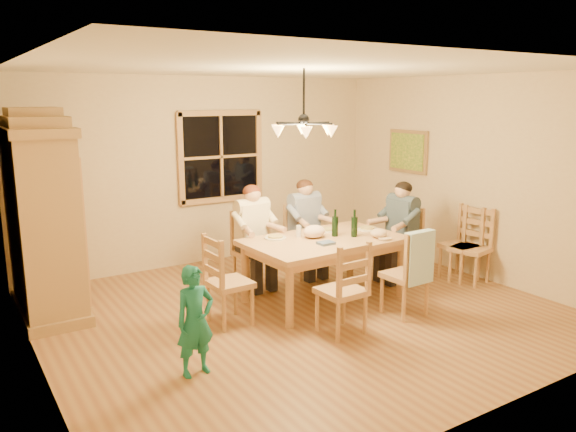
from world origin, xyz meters
TOP-DOWN VIEW (x-y plane):
  - floor at (0.00, 0.00)m, footprint 5.50×5.50m
  - ceiling at (0.00, 0.00)m, footprint 5.50×5.00m
  - wall_back at (0.00, 2.50)m, footprint 5.50×0.02m
  - wall_left at (-2.75, 0.00)m, footprint 0.02×5.00m
  - wall_right at (2.75, 0.00)m, footprint 0.02×5.00m
  - window at (0.20, 2.47)m, footprint 1.30×0.06m
  - painting at (2.71, 1.20)m, footprint 0.06×0.78m
  - chandelier at (-0.00, 0.00)m, footprint 0.77×0.68m
  - armoire at (-2.42, 1.53)m, footprint 0.66×1.40m
  - dining_table at (0.45, 0.21)m, footprint 1.89×1.20m
  - chair_far_left at (-0.05, 1.06)m, footprint 0.46×0.44m
  - chair_far_right at (0.77, 1.10)m, footprint 0.46×0.44m
  - chair_near_left at (0.02, -0.68)m, footprint 0.46×0.44m
  - chair_near_right at (0.94, -0.64)m, footprint 0.46×0.44m
  - chair_end_left at (-0.84, 0.16)m, footprint 0.44×0.46m
  - chair_end_right at (1.73, 0.26)m, footprint 0.44×0.46m
  - adult_woman at (-0.05, 1.06)m, footprint 0.41×0.43m
  - adult_plaid_man at (0.77, 1.10)m, footprint 0.41×0.43m
  - adult_slate_man at (1.73, 0.26)m, footprint 0.43×0.41m
  - towel at (0.95, -0.83)m, footprint 0.38×0.12m
  - wine_bottle_a at (0.62, 0.24)m, footprint 0.08×0.08m
  - wine_bottle_b at (0.81, 0.10)m, footprint 0.08×0.08m
  - plate_woman at (-0.05, 0.52)m, footprint 0.26×0.26m
  - plate_plaid at (0.69, 0.51)m, footprint 0.26×0.26m
  - plate_slate at (1.17, 0.29)m, footprint 0.26×0.26m
  - wine_glass_a at (0.23, 0.44)m, footprint 0.06×0.06m
  - wine_glass_b at (1.04, 0.39)m, footprint 0.06×0.06m
  - cap at (1.02, -0.10)m, footprint 0.20×0.20m
  - napkin at (0.30, -0.02)m, footprint 0.19×0.15m
  - cloth_bundle at (0.37, 0.31)m, footprint 0.28×0.22m
  - child at (-1.60, -0.70)m, footprint 0.38×0.27m
  - chair_spare_front at (2.45, -0.12)m, footprint 0.42×0.44m
  - chair_spare_back at (2.45, -0.29)m, footprint 0.51×0.52m

SIDE VIEW (x-z plane):
  - floor at x=0.00m, z-range 0.00..0.00m
  - chair_far_left at x=-0.05m, z-range -0.19..0.80m
  - chair_far_right at x=0.77m, z-range -0.19..0.80m
  - chair_near_left at x=0.02m, z-range -0.19..0.80m
  - chair_near_right at x=0.94m, z-range -0.19..0.80m
  - chair_end_left at x=-0.84m, z-range -0.19..0.80m
  - chair_end_right at x=1.73m, z-range -0.19..0.80m
  - chair_spare_front at x=2.45m, z-range -0.19..0.80m
  - chair_spare_back at x=2.45m, z-range -0.19..0.80m
  - child at x=-1.60m, z-range 0.00..0.99m
  - dining_table at x=0.45m, z-range 0.28..1.04m
  - towel at x=0.95m, z-range 0.41..0.99m
  - plate_woman at x=-0.05m, z-range 0.76..0.78m
  - plate_plaid at x=0.69m, z-range 0.76..0.78m
  - plate_slate at x=1.17m, z-range 0.76..0.78m
  - napkin at x=0.30m, z-range 0.76..0.79m
  - cap at x=1.02m, z-range 0.76..0.87m
  - wine_glass_a at x=0.23m, z-range 0.76..0.90m
  - wine_glass_b at x=1.04m, z-range 0.76..0.90m
  - cloth_bundle at x=0.37m, z-range 0.76..0.91m
  - adult_woman at x=-0.05m, z-range 0.40..1.28m
  - adult_plaid_man at x=0.77m, z-range 0.40..1.28m
  - adult_slate_man at x=1.73m, z-range 0.40..1.28m
  - wine_bottle_a at x=0.62m, z-range 0.76..1.09m
  - wine_bottle_b at x=0.81m, z-range 0.76..1.09m
  - armoire at x=-2.42m, z-range -0.09..2.21m
  - wall_back at x=0.00m, z-range 0.00..2.70m
  - wall_left at x=-2.75m, z-range 0.00..2.70m
  - wall_right at x=2.75m, z-range 0.00..2.70m
  - window at x=0.20m, z-range 0.90..2.20m
  - painting at x=2.71m, z-range 1.28..1.92m
  - chandelier at x=0.00m, z-range 1.72..2.43m
  - ceiling at x=0.00m, z-range 2.69..2.71m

